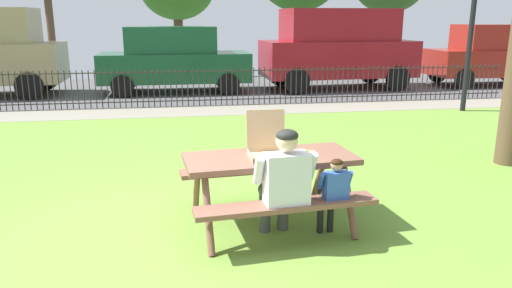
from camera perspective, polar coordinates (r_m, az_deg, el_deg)
The scene contains 13 objects.
ground at distance 6.86m, azimuth -9.99°, elevation -4.27°, with size 28.00×11.69×0.02m, color olive.
cobblestone_walkway at distance 11.85m, azimuth -9.61°, elevation 3.78°, with size 28.00×1.40×0.01m, color gray.
street_asphalt at distance 15.63m, azimuth -9.48°, elevation 6.38°, with size 28.00×6.26×0.01m, color #515154.
picnic_table_foreground at distance 5.18m, azimuth 1.66°, elevation -3.24°, with size 1.93×1.65×0.79m.
pizza_box_open at distance 5.09m, azimuth 1.44°, elevation -0.48°, with size 0.42×0.45×0.47m.
pizza_slice_on_table at distance 5.25m, azimuth 5.68°, elevation -0.99°, with size 0.27×0.28×0.02m.
adult_at_table at distance 4.70m, azimuth 3.27°, elevation -4.36°, with size 0.63×0.62×1.19m.
child_at_table at distance 4.90m, azimuth 9.05°, elevation -5.42°, with size 0.36×0.35×0.87m.
iron_fence_streetside at distance 12.46m, azimuth -9.67°, elevation 6.60°, with size 18.05×0.03×0.95m.
lamp_post_walkway at distance 12.63m, azimuth 24.30°, elevation 14.84°, with size 0.28×0.28×4.11m.
parked_car_center at distance 14.88m, azimuth -9.60°, elevation 9.89°, with size 4.42×1.95×1.94m.
parked_car_right at distance 15.64m, azimuth 9.63°, elevation 11.21°, with size 4.80×2.28×2.46m.
parked_car_far_right at distance 18.00m, azimuth 25.88°, elevation 9.46°, with size 3.93×1.90×1.98m.
Camera 1 is at (0.20, -4.65, 2.19)m, focal length 33.96 mm.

